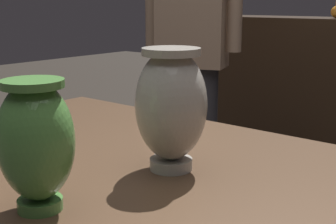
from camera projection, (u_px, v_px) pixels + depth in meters
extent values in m
cube|color=#422D1E|center=(165.00, 179.00, 0.85)|extent=(1.20, 0.64, 0.05)
cylinder|color=gray|center=(171.00, 164.00, 0.83)|extent=(0.07, 0.07, 0.02)
ellipsoid|color=gray|center=(171.00, 105.00, 0.80)|extent=(0.12, 0.12, 0.19)
cylinder|color=gray|center=(171.00, 52.00, 0.78)|extent=(0.10, 0.10, 0.01)
cylinder|color=#477A38|center=(40.00, 204.00, 0.67)|extent=(0.06, 0.06, 0.02)
ellipsoid|color=#477A38|center=(36.00, 141.00, 0.65)|extent=(0.11, 0.11, 0.17)
cylinder|color=#477A38|center=(32.00, 84.00, 0.63)|extent=(0.08, 0.08, 0.01)
cylinder|color=#232328|center=(206.00, 146.00, 2.35)|extent=(0.11, 0.11, 0.78)
cylinder|color=#232328|center=(177.00, 143.00, 2.40)|extent=(0.11, 0.11, 0.78)
cube|color=#846B56|center=(193.00, 0.00, 2.21)|extent=(0.36, 0.28, 0.62)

